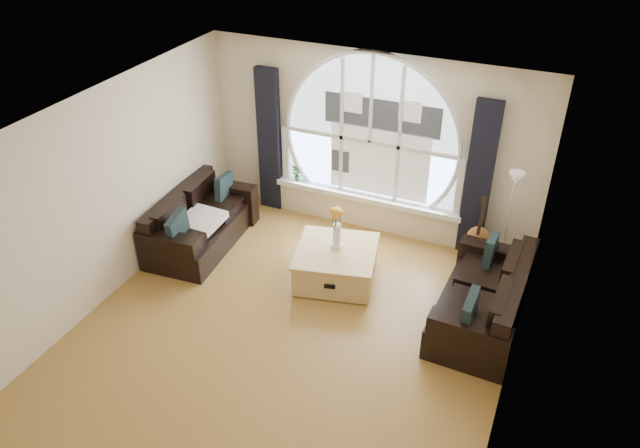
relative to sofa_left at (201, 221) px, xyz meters
The scene contains 21 objects.
ground 2.41m from the sofa_left, 31.39° to the right, with size 5.00×5.50×0.01m, color brown.
ceiling 3.31m from the sofa_left, 31.39° to the right, with size 5.00×5.50×0.01m, color silver.
wall_back 2.70m from the sofa_left, 36.68° to the left, with size 5.00×0.01×2.70m, color beige.
wall_front 4.57m from the sofa_left, 63.03° to the right, with size 5.00×0.01×2.70m, color beige.
wall_left 1.63m from the sofa_left, 110.80° to the right, with size 0.01×5.50×2.70m, color beige.
wall_right 4.79m from the sofa_left, 15.29° to the right, with size 0.01×5.50×2.70m, color beige.
attic_slope 4.82m from the sofa_left, 16.32° to the right, with size 0.92×5.50×0.72m, color silver.
arched_window 2.80m from the sofa_left, 36.13° to the left, with size 2.60×0.06×2.15m, color silver.
window_sill 2.47m from the sofa_left, 34.82° to the left, with size 2.90×0.22×0.08m, color white.
window_frame 2.78m from the sofa_left, 35.57° to the left, with size 2.76×0.08×2.15m, color white.
neighbor_house 2.85m from the sofa_left, 33.94° to the left, with size 1.70×0.02×1.50m, color silver.
curtain_left 1.64m from the sofa_left, 72.85° to the left, with size 0.35×0.12×2.30m, color black.
curtain_right 3.96m from the sofa_left, 20.98° to the left, with size 0.35×0.12×2.30m, color black.
sofa_left is the anchor object (origin of this frame).
sofa_right 4.08m from the sofa_left, ahead, with size 0.92×1.84×0.82m, color black.
coffee_chest 2.13m from the sofa_left, ahead, with size 1.05×1.05×0.51m, color tan.
throw_blanket 0.18m from the sofa_left, 47.71° to the right, with size 0.55×0.55×0.10m, color silver.
vase_flowers 2.14m from the sofa_left, ahead, with size 0.24×0.24×0.70m, color white.
floor_lamp 4.26m from the sofa_left, 12.64° to the left, with size 0.24×0.24×1.60m, color #B2B2B2.
guitar 3.97m from the sofa_left, 18.22° to the left, with size 0.36×0.24×1.06m, color brown.
potted_plant 1.68m from the sofa_left, 58.30° to the left, with size 0.14×0.10×0.27m, color #1E6023.
Camera 1 is at (2.56, -5.00, 5.13)m, focal length 34.58 mm.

